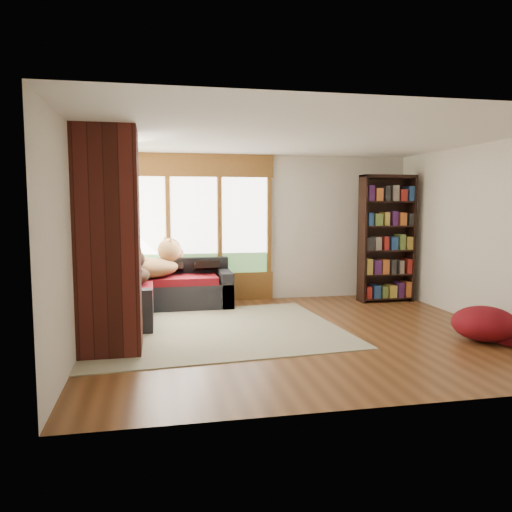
{
  "coord_description": "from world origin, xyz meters",
  "views": [
    {
      "loc": [
        -1.86,
        -6.31,
        1.74
      ],
      "look_at": [
        -0.39,
        1.02,
        0.95
      ],
      "focal_mm": 35.0,
      "sensor_mm": 36.0,
      "label": 1
    }
  ],
  "objects": [
    {
      "name": "wall_back",
      "position": [
        0.0,
        2.5,
        1.3
      ],
      "size": [
        5.5,
        0.04,
        2.6
      ],
      "primitive_type": "cube",
      "color": "silver",
      "rests_on": "ground"
    },
    {
      "name": "throw_pillows",
      "position": [
        -1.92,
        1.85,
        0.76
      ],
      "size": [
        1.98,
        1.68,
        0.45
      ],
      "color": "black",
      "rests_on": "sectional_sofa"
    },
    {
      "name": "floor",
      "position": [
        0.0,
        0.0,
        0.0
      ],
      "size": [
        5.5,
        5.5,
        0.0
      ],
      "primitive_type": "plane",
      "color": "#553017",
      "rests_on": "ground"
    },
    {
      "name": "dog_tan",
      "position": [
        -1.89,
        1.88,
        0.81
      ],
      "size": [
        1.13,
        0.94,
        0.55
      ],
      "rotation": [
        0.0,
        0.0,
        0.4
      ],
      "color": "brown",
      "rests_on": "sectional_sofa"
    },
    {
      "name": "ceiling",
      "position": [
        0.0,
        0.0,
        2.6
      ],
      "size": [
        5.5,
        5.5,
        0.0
      ],
      "primitive_type": "plane",
      "color": "white"
    },
    {
      "name": "sectional_sofa",
      "position": [
        -1.95,
        1.7,
        0.3
      ],
      "size": [
        2.2,
        2.2,
        0.8
      ],
      "rotation": [
        0.0,
        0.0,
        -0.03
      ],
      "color": "black",
      "rests_on": "ground"
    },
    {
      "name": "brick_chimney",
      "position": [
        -2.4,
        -0.35,
        1.3
      ],
      "size": [
        0.7,
        0.7,
        2.6
      ],
      "primitive_type": "cube",
      "color": "#471914",
      "rests_on": "ground"
    },
    {
      "name": "pouf",
      "position": [
        2.22,
        -0.79,
        0.23
      ],
      "size": [
        1.05,
        1.05,
        0.43
      ],
      "primitive_type": "ellipsoid",
      "rotation": [
        0.0,
        0.0,
        0.39
      ],
      "color": "maroon",
      "rests_on": "area_rug"
    },
    {
      "name": "windows_back",
      "position": [
        -1.2,
        2.47,
        1.35
      ],
      "size": [
        2.82,
        0.1,
        1.9
      ],
      "color": "brown",
      "rests_on": "wall_back"
    },
    {
      "name": "wall_right",
      "position": [
        2.75,
        0.0,
        1.3
      ],
      "size": [
        0.04,
        5.0,
        2.6
      ],
      "primitive_type": "cube",
      "color": "silver",
      "rests_on": "ground"
    },
    {
      "name": "roller_blind",
      "position": [
        -2.69,
        2.03,
        1.75
      ],
      "size": [
        0.03,
        0.72,
        0.9
      ],
      "primitive_type": "cube",
      "color": "#879F60",
      "rests_on": "wall_left"
    },
    {
      "name": "area_rug",
      "position": [
        -1.25,
        0.36,
        0.01
      ],
      "size": [
        3.95,
        3.15,
        0.01
      ],
      "primitive_type": "cube",
      "rotation": [
        0.0,
        0.0,
        0.08
      ],
      "color": "beige",
      "rests_on": "ground"
    },
    {
      "name": "wall_left",
      "position": [
        -2.75,
        0.0,
        1.3
      ],
      "size": [
        0.04,
        5.0,
        2.6
      ],
      "primitive_type": "cube",
      "color": "silver",
      "rests_on": "ground"
    },
    {
      "name": "windows_left",
      "position": [
        -2.72,
        1.2,
        1.35
      ],
      "size": [
        0.1,
        2.62,
        1.9
      ],
      "color": "brown",
      "rests_on": "wall_left"
    },
    {
      "name": "wall_front",
      "position": [
        0.0,
        -2.5,
        1.3
      ],
      "size": [
        5.5,
        0.04,
        2.6
      ],
      "primitive_type": "cube",
      "color": "silver",
      "rests_on": "ground"
    },
    {
      "name": "dog_brindle",
      "position": [
        -2.2,
        1.31,
        0.76
      ],
      "size": [
        0.54,
        0.84,
        0.44
      ],
      "rotation": [
        0.0,
        0.0,
        1.51
      ],
      "color": "black",
      "rests_on": "sectional_sofa"
    },
    {
      "name": "bookshelf",
      "position": [
        2.14,
        1.85,
        1.12
      ],
      "size": [
        0.96,
        0.32,
        2.24
      ],
      "color": "black",
      "rests_on": "ground"
    }
  ]
}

